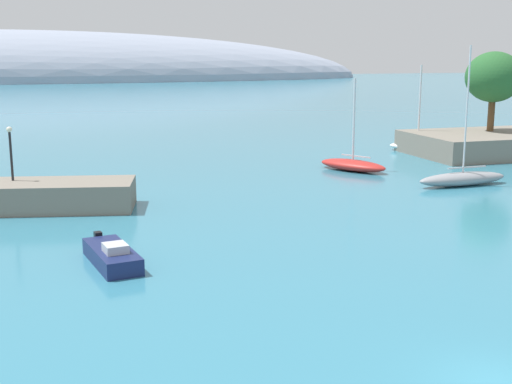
{
  "coord_description": "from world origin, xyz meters",
  "views": [
    {
      "loc": [
        -12.66,
        -15.81,
        9.88
      ],
      "look_at": [
        -0.4,
        23.88,
        1.36
      ],
      "focal_mm": 47.3,
      "sensor_mm": 36.0,
      "label": 1
    }
  ],
  "objects": [
    {
      "name": "shore_outcrop",
      "position": [
        28.88,
        41.22,
        1.09
      ],
      "size": [
        14.36,
        10.7,
        2.18
      ],
      "primitive_type": "cube",
      "color": "gray",
      "rests_on": "ground"
    },
    {
      "name": "sailboat_white_mid_mooring",
      "position": [
        23.62,
        45.14,
        0.57
      ],
      "size": [
        5.73,
        5.93,
        8.82
      ],
      "rotation": [
        0.0,
        0.0,
        2.32
      ],
      "color": "white",
      "rests_on": "water"
    },
    {
      "name": "sailboat_red_outer_mooring",
      "position": [
        12.24,
        36.53,
        0.54
      ],
      "size": [
        5.28,
        6.7,
        7.89
      ],
      "rotation": [
        0.0,
        0.0,
        2.11
      ],
      "color": "red",
      "rests_on": "water"
    },
    {
      "name": "harbor_lamp_post",
      "position": [
        -15.07,
        29.92,
        4.04
      ],
      "size": [
        0.36,
        0.36,
        3.51
      ],
      "color": "black",
      "rests_on": "breakwater_rocks"
    },
    {
      "name": "tree_clump_shore",
      "position": [
        30.33,
        42.56,
        7.59
      ],
      "size": [
        5.61,
        5.61,
        7.97
      ],
      "color": "brown",
      "rests_on": "shore_outcrop"
    },
    {
      "name": "motorboat_navy_alongside_breakwater",
      "position": [
        -10.12,
        15.76,
        0.44
      ],
      "size": [
        2.49,
        5.44,
        1.2
      ],
      "rotation": [
        0.0,
        0.0,
        4.88
      ],
      "color": "navy",
      "rests_on": "water"
    },
    {
      "name": "sailboat_grey_near_shore",
      "position": [
        17.35,
        27.85,
        0.59
      ],
      "size": [
        7.65,
        2.01,
        10.52
      ],
      "rotation": [
        0.0,
        0.0,
        3.19
      ],
      "color": "gray",
      "rests_on": "water"
    },
    {
      "name": "distant_ridge",
      "position": [
        -28.03,
        257.63,
        0.0
      ],
      "size": [
        287.58,
        71.27,
        37.67
      ],
      "primitive_type": "ellipsoid",
      "color": "#8E99AD",
      "rests_on": "ground"
    }
  ]
}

